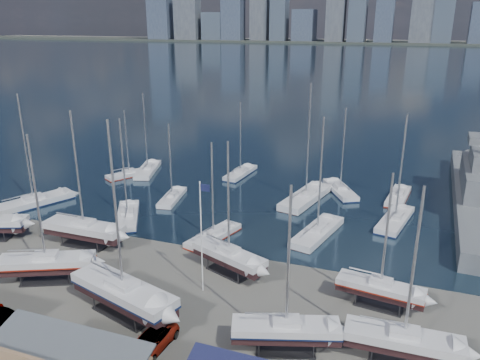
% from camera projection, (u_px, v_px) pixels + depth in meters
% --- Properties ---
extents(ground, '(1400.00, 1400.00, 0.00)m').
position_uv_depth(ground, '(162.00, 292.00, 47.31)').
color(ground, '#605E59').
rests_on(ground, ground).
extents(water, '(1400.00, 600.00, 0.40)m').
position_uv_depth(water, '(380.00, 61.00, 323.37)').
color(water, '#1A2C3D').
rests_on(water, ground).
extents(far_shore, '(1400.00, 80.00, 2.20)m').
position_uv_depth(far_shore, '(396.00, 43.00, 554.46)').
color(far_shore, '#2D332D').
rests_on(far_shore, ground).
extents(skyline, '(639.14, 43.80, 107.69)m').
position_uv_depth(skyline, '(392.00, 9.00, 539.15)').
color(skyline, '#475166').
rests_on(skyline, far_shore).
extents(sailboat_cradle_1, '(10.02, 6.58, 15.81)m').
position_uv_depth(sailboat_cradle_1, '(46.00, 263.00, 48.70)').
color(sailboat_cradle_1, '#2D2D33').
rests_on(sailboat_cradle_1, ground).
extents(sailboat_cradle_2, '(10.18, 2.86, 16.57)m').
position_uv_depth(sailboat_cradle_2, '(84.00, 229.00, 56.53)').
color(sailboat_cradle_2, '#2D2D33').
rests_on(sailboat_cradle_2, ground).
extents(sailboat_cradle_3, '(11.96, 6.38, 18.43)m').
position_uv_depth(sailboat_cradle_3, '(123.00, 293.00, 43.11)').
color(sailboat_cradle_3, '#2D2D33').
rests_on(sailboat_cradle_3, ground).
extents(sailboat_cradle_4, '(9.23, 5.66, 14.70)m').
position_uv_depth(sailboat_cradle_4, '(229.00, 256.00, 50.28)').
color(sailboat_cradle_4, '#2D2D33').
rests_on(sailboat_cradle_4, ground).
extents(sailboat_cradle_5, '(9.30, 5.11, 14.59)m').
position_uv_depth(sailboat_cradle_5, '(286.00, 330.00, 38.28)').
color(sailboat_cradle_5, '#2D2D33').
rests_on(sailboat_cradle_5, ground).
extents(sailboat_cradle_6, '(8.45, 3.39, 13.48)m').
position_uv_depth(sailboat_cradle_6, '(380.00, 289.00, 44.29)').
color(sailboat_cradle_6, '#2D2D33').
rests_on(sailboat_cradle_6, ground).
extents(sailboat_cradle_7, '(9.22, 2.79, 15.03)m').
position_uv_depth(sailboat_cradle_7, '(404.00, 341.00, 36.93)').
color(sailboat_cradle_7, '#2D2D33').
rests_on(sailboat_cradle_7, ground).
extents(sailboat_moored_0, '(7.85, 11.84, 17.29)m').
position_uv_depth(sailboat_moored_0, '(34.00, 204.00, 69.29)').
color(sailboat_moored_0, black).
rests_on(sailboat_moored_0, water).
extents(sailboat_moored_1, '(6.15, 8.24, 12.27)m').
position_uv_depth(sailboat_moored_1, '(129.00, 175.00, 82.35)').
color(sailboat_moored_1, black).
rests_on(sailboat_moored_1, water).
extents(sailboat_moored_2, '(5.55, 10.29, 14.96)m').
position_uv_depth(sailboat_moored_2, '(148.00, 171.00, 84.37)').
color(sailboat_moored_2, black).
rests_on(sailboat_moored_2, water).
extents(sailboat_moored_3, '(7.24, 9.96, 14.76)m').
position_uv_depth(sailboat_moored_3, '(128.00, 217.00, 64.49)').
color(sailboat_moored_3, black).
rests_on(sailboat_moored_3, water).
extents(sailboat_moored_4, '(3.64, 8.48, 12.40)m').
position_uv_depth(sailboat_moored_4, '(172.00, 198.00, 71.42)').
color(sailboat_moored_4, black).
rests_on(sailboat_moored_4, water).
extents(sailboat_moored_5, '(3.51, 9.33, 13.63)m').
position_uv_depth(sailboat_moored_5, '(240.00, 174.00, 82.78)').
color(sailboat_moored_5, black).
rests_on(sailboat_moored_5, water).
extents(sailboat_moored_6, '(4.80, 9.09, 13.08)m').
position_uv_depth(sailboat_moored_6, '(213.00, 237.00, 58.67)').
color(sailboat_moored_6, black).
rests_on(sailboat_moored_6, water).
extents(sailboat_moored_7, '(6.09, 12.76, 18.58)m').
position_uv_depth(sailboat_moored_7, '(306.00, 199.00, 71.05)').
color(sailboat_moored_7, black).
rests_on(sailboat_moored_7, water).
extents(sailboat_moored_8, '(6.96, 9.61, 14.23)m').
position_uv_depth(sailboat_moored_8, '(340.00, 191.00, 74.48)').
color(sailboat_moored_8, black).
rests_on(sailboat_moored_8, water).
extents(sailboat_moored_9, '(5.35, 11.04, 16.07)m').
position_uv_depth(sailboat_moored_9, '(317.00, 234.00, 59.48)').
color(sailboat_moored_9, black).
rests_on(sailboat_moored_9, water).
extents(sailboat_moored_10, '(4.97, 10.68, 15.41)m').
position_uv_depth(sailboat_moored_10, '(395.00, 221.00, 63.20)').
color(sailboat_moored_10, black).
rests_on(sailboat_moored_10, water).
extents(sailboat_moored_11, '(3.74, 9.52, 13.86)m').
position_uv_depth(sailboat_moored_11, '(398.00, 197.00, 71.71)').
color(sailboat_moored_11, black).
rests_on(sailboat_moored_11, water).
extents(car_b, '(3.99, 1.42, 1.31)m').
position_uv_depth(car_b, '(5.00, 318.00, 41.97)').
color(car_b, gray).
rests_on(car_b, ground).
extents(car_c, '(2.91, 5.58, 1.50)m').
position_uv_depth(car_c, '(152.00, 341.00, 38.88)').
color(car_c, gray).
rests_on(car_c, ground).
extents(flagpole, '(1.04, 0.12, 11.74)m').
position_uv_depth(flagpole, '(202.00, 230.00, 45.34)').
color(flagpole, white).
rests_on(flagpole, ground).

